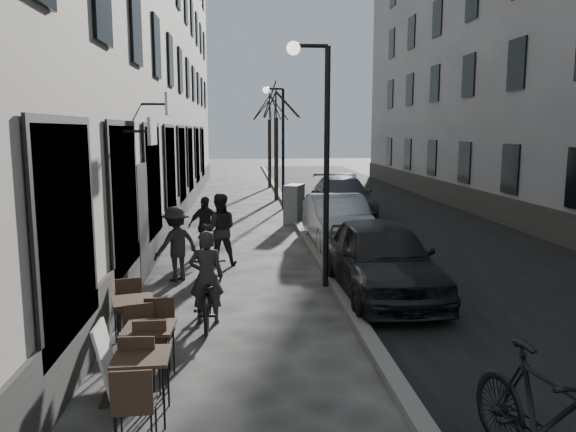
{
  "coord_description": "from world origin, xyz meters",
  "views": [
    {
      "loc": [
        -1.79,
        -5.59,
        3.33
      ],
      "look_at": [
        -0.95,
        4.29,
        1.8
      ],
      "focal_mm": 35.0,
      "sensor_mm": 36.0,
      "label": 1
    }
  ],
  "objects": [
    {
      "name": "road",
      "position": [
        3.85,
        16.0,
        0.0
      ],
      "size": [
        7.3,
        60.0,
        0.0
      ],
      "primitive_type": "cube",
      "color": "black",
      "rests_on": "ground"
    },
    {
      "name": "kerb",
      "position": [
        0.2,
        16.0,
        0.06
      ],
      "size": [
        0.25,
        60.0,
        0.12
      ],
      "primitive_type": "cube",
      "color": "slate",
      "rests_on": "ground"
    },
    {
      "name": "building_left",
      "position": [
        -6.0,
        16.5,
        8.0
      ],
      "size": [
        4.0,
        35.0,
        16.0
      ],
      "primitive_type": "cube",
      "color": "#A19787",
      "rests_on": "ground"
    },
    {
      "name": "building_right",
      "position": [
        9.5,
        16.5,
        8.0
      ],
      "size": [
        4.0,
        35.0,
        16.0
      ],
      "primitive_type": "cube",
      "color": "slate",
      "rests_on": "ground"
    },
    {
      "name": "streetlamp_near",
      "position": [
        -0.17,
        6.0,
        3.16
      ],
      "size": [
        0.9,
        0.28,
        5.09
      ],
      "color": "black",
      "rests_on": "ground"
    },
    {
      "name": "streetlamp_far",
      "position": [
        -0.17,
        18.0,
        3.16
      ],
      "size": [
        0.9,
        0.28,
        5.09
      ],
      "color": "black",
      "rests_on": "ground"
    },
    {
      "name": "tree_near",
      "position": [
        -0.1,
        21.0,
        4.66
      ],
      "size": [
        2.4,
        2.4,
        5.7
      ],
      "color": "black",
      "rests_on": "ground"
    },
    {
      "name": "tree_far",
      "position": [
        -0.1,
        27.0,
        4.66
      ],
      "size": [
        2.4,
        2.4,
        5.7
      ],
      "color": "black",
      "rests_on": "ground"
    },
    {
      "name": "bistro_set_a",
      "position": [
        -2.95,
        0.63,
        0.47
      ],
      "size": [
        0.65,
        1.57,
        0.92
      ],
      "rotation": [
        0.0,
        0.0,
        0.03
      ],
      "color": "black",
      "rests_on": "ground"
    },
    {
      "name": "bistro_set_b",
      "position": [
        -3.01,
        1.56,
        0.48
      ],
      "size": [
        0.66,
        1.58,
        0.93
      ],
      "rotation": [
        0.0,
        0.0,
        -0.03
      ],
      "color": "black",
      "rests_on": "ground"
    },
    {
      "name": "bistro_set_c",
      "position": [
        -3.46,
        2.88,
        0.46
      ],
      "size": [
        0.83,
        1.57,
        0.9
      ],
      "rotation": [
        0.0,
        0.0,
        0.28
      ],
      "color": "black",
      "rests_on": "ground"
    },
    {
      "name": "sign_board",
      "position": [
        -3.46,
        1.18,
        0.39
      ],
      "size": [
        0.33,
        0.57,
        0.97
      ],
      "rotation": [
        0.0,
        0.0,
        0.01
      ],
      "color": "black",
      "rests_on": "ground"
    },
    {
      "name": "utility_cabinet",
      "position": [
        0.1,
        14.16,
        0.7
      ],
      "size": [
        0.84,
        1.06,
        1.4
      ],
      "primitive_type": "cube",
      "rotation": [
        0.0,
        0.0,
        -0.41
      ],
      "color": "slate",
      "rests_on": "ground"
    },
    {
      "name": "bicycle",
      "position": [
        -2.4,
        3.89,
        0.5
      ],
      "size": [
        0.7,
        1.91,
        1.0
      ],
      "primitive_type": "imported",
      "rotation": [
        0.0,
        0.0,
        3.16
      ],
      "color": "black",
      "rests_on": "ground"
    },
    {
      "name": "cyclist_rider",
      "position": [
        -2.4,
        3.89,
        0.82
      ],
      "size": [
        0.6,
        0.4,
        1.63
      ],
      "primitive_type": "imported",
      "rotation": [
        0.0,
        0.0,
        3.16
      ],
      "color": "#2A2624",
      "rests_on": "ground"
    },
    {
      "name": "pedestrian_near",
      "position": [
        -2.33,
        8.15,
        0.89
      ],
      "size": [
        0.89,
        0.7,
        1.79
      ],
      "primitive_type": "imported",
      "rotation": [
        0.0,
        0.0,
        3.17
      ],
      "color": "black",
      "rests_on": "ground"
    },
    {
      "name": "pedestrian_mid",
      "position": [
        -3.23,
        6.73,
        0.83
      ],
      "size": [
        1.22,
        1.16,
        1.67
      ],
      "primitive_type": "imported",
      "rotation": [
        0.0,
        0.0,
        3.83
      ],
      "color": "black",
      "rests_on": "ground"
    },
    {
      "name": "pedestrian_far",
      "position": [
        -2.76,
        9.33,
        0.79
      ],
      "size": [
        1.0,
        0.75,
        1.58
      ],
      "primitive_type": "imported",
      "rotation": [
        0.0,
        0.0,
        0.45
      ],
      "color": "black",
      "rests_on": "ground"
    },
    {
      "name": "car_near",
      "position": [
        1.03,
        5.29,
        0.77
      ],
      "size": [
        1.92,
        4.56,
        1.54
      ],
      "primitive_type": "imported",
      "rotation": [
        0.0,
        0.0,
        0.02
      ],
      "color": "black",
      "rests_on": "ground"
    },
    {
      "name": "car_mid",
      "position": [
        1.0,
        10.26,
        0.73
      ],
      "size": [
        1.63,
        4.45,
        1.46
      ],
      "primitive_type": "imported",
      "rotation": [
        0.0,
        0.0,
        0.02
      ],
      "color": "gray",
      "rests_on": "ground"
    },
    {
      "name": "car_far",
      "position": [
        2.08,
        15.6,
        0.76
      ],
      "size": [
        2.39,
        5.36,
        1.53
      ],
      "primitive_type": "imported",
      "rotation": [
        0.0,
        0.0,
        -0.05
      ],
      "color": "#3C3E47",
      "rests_on": "ground"
    },
    {
      "name": "moped",
      "position": [
        0.99,
        -0.95,
        0.65
      ],
      "size": [
        0.97,
        2.24,
        1.3
      ],
      "primitive_type": "imported",
      "rotation": [
        0.0,
        0.0,
        0.17
      ],
      "color": "black",
      "rests_on": "ground"
    }
  ]
}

